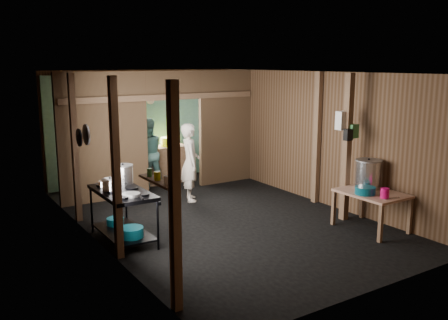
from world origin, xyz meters
TOP-DOWN VIEW (x-y plane):
  - floor at (0.00, 0.00)m, footprint 4.50×7.00m
  - ceiling at (0.00, 0.00)m, footprint 4.50×7.00m
  - wall_back at (0.00, 3.50)m, footprint 4.50×0.00m
  - wall_front at (0.00, -3.50)m, footprint 4.50×0.00m
  - wall_left at (-2.25, 0.00)m, footprint 0.00×7.00m
  - wall_right at (2.25, 0.00)m, footprint 0.00×7.00m
  - partition_left at (-1.32, 2.20)m, footprint 1.85×0.10m
  - partition_right at (1.57, 2.20)m, footprint 1.35×0.10m
  - partition_header at (0.25, 2.20)m, footprint 1.30×0.10m
  - turquoise_panel at (0.00, 3.44)m, footprint 4.40×0.06m
  - back_counter at (0.30, 2.95)m, footprint 1.20×0.50m
  - wall_clock at (0.25, 3.40)m, footprint 0.20×0.03m
  - post_left_a at (-2.18, -2.60)m, footprint 0.10×0.12m
  - post_left_b at (-2.18, -0.80)m, footprint 0.10×0.12m
  - post_left_c at (-2.18, 1.20)m, footprint 0.10×0.12m
  - post_right at (2.18, -0.20)m, footprint 0.10×0.12m
  - post_free at (1.85, -1.30)m, footprint 0.12×0.12m
  - cross_beam at (0.00, 2.15)m, footprint 4.40×0.12m
  - pan_lid_big at (-2.21, 0.40)m, footprint 0.03×0.34m
  - pan_lid_small at (-2.21, 0.80)m, footprint 0.03×0.30m
  - wall_shelf at (-2.15, -2.10)m, footprint 0.14×0.80m
  - jar_white at (-2.15, -2.35)m, footprint 0.07×0.07m
  - jar_yellow at (-2.15, -2.10)m, footprint 0.08×0.08m
  - jar_green at (-2.15, -1.88)m, footprint 0.06×0.06m
  - bag_white at (1.80, -1.22)m, footprint 0.22×0.15m
  - bag_green at (1.92, -1.36)m, footprint 0.16×0.12m
  - bag_black at (1.78, -1.38)m, footprint 0.14×0.10m
  - gas_range at (-1.88, -0.20)m, footprint 0.71×1.39m
  - prep_table at (1.83, -1.92)m, footprint 0.79×1.09m
  - stove_pot_large at (-1.71, 0.18)m, footprint 0.35×0.35m
  - stove_pot_med at (-2.05, -0.15)m, footprint 0.27×0.27m
  - stove_saucepan at (-2.05, 0.20)m, footprint 0.14×0.14m
  - frying_pan at (-1.88, -0.58)m, footprint 0.36×0.53m
  - blue_tub_front at (-1.88, -0.52)m, footprint 0.37×0.37m
  - blue_tub_back at (-1.88, 0.17)m, footprint 0.28×0.28m
  - stock_pot at (1.98, -1.69)m, footprint 0.58×0.58m
  - wash_basin at (1.64, -1.94)m, footprint 0.42×0.42m
  - pink_bucket at (1.71, -2.28)m, footprint 0.16×0.16m
  - knife at (1.79, -2.37)m, footprint 0.30×0.07m
  - yellow_tub at (0.48, 2.95)m, footprint 0.36×0.36m
  - red_cup at (0.05, 2.95)m, footprint 0.13×0.13m
  - cook at (0.13, 1.27)m, footprint 0.56×0.67m
  - worker_back at (-0.18, 2.70)m, footprint 0.83×0.68m

SIDE VIEW (x-z plane):
  - floor at x=0.00m, z-range 0.00..0.00m
  - blue_tub_back at x=-1.88m, z-range 0.16..0.27m
  - blue_tub_front at x=-1.88m, z-range 0.16..0.31m
  - prep_table at x=1.83m, z-range 0.00..0.64m
  - gas_range at x=-1.88m, z-range 0.00..0.82m
  - back_counter at x=0.30m, z-range 0.00..0.85m
  - knife at x=1.79m, z-range 0.65..0.65m
  - wash_basin at x=1.64m, z-range 0.64..0.77m
  - pink_bucket at x=1.71m, z-range 0.64..0.81m
  - worker_back at x=-0.18m, z-range 0.00..1.56m
  - cook at x=0.13m, z-range 0.00..1.58m
  - frying_pan at x=-1.88m, z-range 0.81..0.87m
  - stove_saucepan at x=-2.05m, z-range 0.82..0.91m
  - stock_pot at x=1.98m, z-range 0.62..1.14m
  - stove_pot_med at x=-2.05m, z-range 0.80..1.02m
  - red_cup at x=0.05m, z-range 0.85..1.00m
  - yellow_tub at x=0.48m, z-range 0.85..1.05m
  - stove_pot_large at x=-1.71m, z-range 0.80..1.14m
  - turquoise_panel at x=0.00m, z-range 0.00..2.50m
  - wall_back at x=0.00m, z-range 0.00..2.60m
  - wall_front at x=0.00m, z-range 0.00..2.60m
  - wall_left at x=-2.25m, z-range 0.00..2.60m
  - wall_right at x=2.25m, z-range 0.00..2.60m
  - partition_left at x=-1.32m, z-range 0.00..2.60m
  - partition_right at x=1.57m, z-range 0.00..2.60m
  - post_left_a at x=-2.18m, z-range 0.00..2.60m
  - post_left_b at x=-2.18m, z-range 0.00..2.60m
  - post_left_c at x=-2.18m, z-range 0.00..2.60m
  - post_right at x=2.18m, z-range 0.00..2.60m
  - post_free at x=1.85m, z-range 0.00..2.60m
  - wall_shelf at x=-2.15m, z-range 1.39..1.41m
  - jar_white at x=-2.15m, z-range 1.42..1.52m
  - jar_yellow at x=-2.15m, z-range 1.42..1.52m
  - jar_green at x=-2.15m, z-range 1.42..1.52m
  - pan_lid_small at x=-2.21m, z-range 1.40..1.70m
  - bag_black at x=1.78m, z-range 1.45..1.65m
  - bag_green at x=1.92m, z-range 1.48..1.72m
  - pan_lid_big at x=-2.21m, z-range 1.48..1.82m
  - bag_white at x=1.80m, z-range 1.62..1.94m
  - wall_clock at x=0.25m, z-range 1.80..2.00m
  - cross_beam at x=0.00m, z-range 1.99..2.11m
  - partition_header at x=0.25m, z-range 2.00..2.60m
  - ceiling at x=0.00m, z-range 2.60..2.60m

